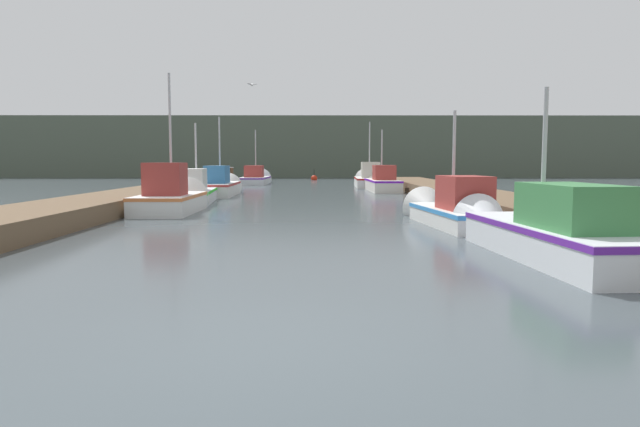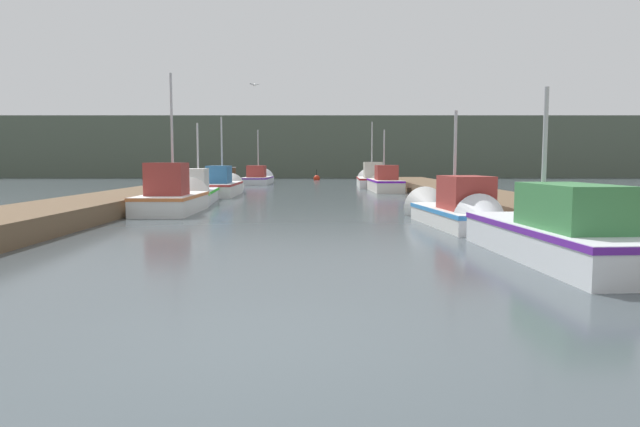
{
  "view_description": "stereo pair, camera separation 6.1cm",
  "coord_description": "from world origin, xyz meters",
  "px_view_note": "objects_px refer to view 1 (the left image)",
  "views": [
    {
      "loc": [
        0.47,
        -5.0,
        1.69
      ],
      "look_at": [
        0.55,
        8.81,
        0.41
      ],
      "focal_mm": 32.0,
      "sensor_mm": 36.0,
      "label": 1
    },
    {
      "loc": [
        0.53,
        -5.0,
        1.69
      ],
      "look_at": [
        0.55,
        8.81,
        0.41
      ],
      "focal_mm": 32.0,
      "sensor_mm": 36.0,
      "label": 2
    }
  ],
  "objects_px": {
    "fishing_boat_3": "(198,192)",
    "mooring_piling_2": "(231,176)",
    "fishing_boat_4": "(221,186)",
    "fishing_boat_7": "(256,178)",
    "fishing_boat_0": "(536,229)",
    "fishing_boat_1": "(449,209)",
    "mooring_piling_3": "(542,214)",
    "channel_buoy": "(314,178)",
    "fishing_boat_5": "(381,183)",
    "fishing_boat_2": "(173,197)",
    "mooring_piling_1": "(572,218)",
    "seagull_lead": "(252,85)",
    "fishing_boat_6": "(369,179)",
    "mooring_piling_0": "(377,173)"
  },
  "relations": [
    {
      "from": "fishing_boat_5",
      "to": "fishing_boat_7",
      "type": "relative_size",
      "value": 1.04
    },
    {
      "from": "fishing_boat_3",
      "to": "mooring_piling_2",
      "type": "distance_m",
      "value": 16.08
    },
    {
      "from": "mooring_piling_1",
      "to": "fishing_boat_3",
      "type": "bearing_deg",
      "value": 127.89
    },
    {
      "from": "fishing_boat_2",
      "to": "seagull_lead",
      "type": "xyz_separation_m",
      "value": [
        1.42,
        11.28,
        5.15
      ]
    },
    {
      "from": "fishing_boat_3",
      "to": "fishing_boat_5",
      "type": "relative_size",
      "value": 0.99
    },
    {
      "from": "fishing_boat_7",
      "to": "seagull_lead",
      "type": "distance_m",
      "value": 12.98
    },
    {
      "from": "mooring_piling_1",
      "to": "seagull_lead",
      "type": "xyz_separation_m",
      "value": [
        -8.31,
        19.14,
        5.04
      ]
    },
    {
      "from": "fishing_boat_6",
      "to": "channel_buoy",
      "type": "xyz_separation_m",
      "value": [
        -3.66,
        12.45,
        -0.32
      ]
    },
    {
      "from": "fishing_boat_1",
      "to": "mooring_piling_2",
      "type": "xyz_separation_m",
      "value": [
        -9.51,
        24.6,
        0.23
      ]
    },
    {
      "from": "fishing_boat_0",
      "to": "seagull_lead",
      "type": "xyz_separation_m",
      "value": [
        -7.32,
        19.93,
        5.17
      ]
    },
    {
      "from": "fishing_boat_2",
      "to": "fishing_boat_1",
      "type": "bearing_deg",
      "value": -23.84
    },
    {
      "from": "fishing_boat_5",
      "to": "fishing_boat_0",
      "type": "bearing_deg",
      "value": -90.26
    },
    {
      "from": "fishing_boat_6",
      "to": "seagull_lead",
      "type": "height_order",
      "value": "seagull_lead"
    },
    {
      "from": "seagull_lead",
      "to": "fishing_boat_3",
      "type": "bearing_deg",
      "value": -141.95
    },
    {
      "from": "mooring_piling_0",
      "to": "mooring_piling_3",
      "type": "distance_m",
      "value": 33.61
    },
    {
      "from": "fishing_boat_1",
      "to": "fishing_boat_7",
      "type": "relative_size",
      "value": 0.83
    },
    {
      "from": "mooring_piling_2",
      "to": "mooring_piling_0",
      "type": "bearing_deg",
      "value": 28.22
    },
    {
      "from": "fishing_boat_1",
      "to": "fishing_boat_3",
      "type": "distance_m",
      "value": 12.08
    },
    {
      "from": "fishing_boat_4",
      "to": "channel_buoy",
      "type": "xyz_separation_m",
      "value": [
        4.49,
        21.8,
        -0.3
      ]
    },
    {
      "from": "fishing_boat_2",
      "to": "mooring_piling_0",
      "type": "height_order",
      "value": "fishing_boat_2"
    },
    {
      "from": "mooring_piling_3",
      "to": "mooring_piling_1",
      "type": "bearing_deg",
      "value": -79.26
    },
    {
      "from": "fishing_boat_0",
      "to": "channel_buoy",
      "type": "relative_size",
      "value": 5.85
    },
    {
      "from": "fishing_boat_4",
      "to": "channel_buoy",
      "type": "distance_m",
      "value": 22.26
    },
    {
      "from": "fishing_boat_6",
      "to": "fishing_boat_0",
      "type": "bearing_deg",
      "value": -87.32
    },
    {
      "from": "fishing_boat_5",
      "to": "mooring_piling_3",
      "type": "distance_m",
      "value": 20.47
    },
    {
      "from": "fishing_boat_5",
      "to": "mooring_piling_2",
      "type": "distance_m",
      "value": 12.1
    },
    {
      "from": "fishing_boat_6",
      "to": "seagull_lead",
      "type": "relative_size",
      "value": 11.93
    },
    {
      "from": "fishing_boat_0",
      "to": "fishing_boat_1",
      "type": "height_order",
      "value": "fishing_boat_1"
    },
    {
      "from": "fishing_boat_7",
      "to": "mooring_piling_2",
      "type": "bearing_deg",
      "value": -124.5
    },
    {
      "from": "mooring_piling_1",
      "to": "fishing_boat_1",
      "type": "bearing_deg",
      "value": 108.44
    },
    {
      "from": "fishing_boat_2",
      "to": "mooring_piling_1",
      "type": "bearing_deg",
      "value": -39.11
    },
    {
      "from": "fishing_boat_1",
      "to": "fishing_boat_7",
      "type": "xyz_separation_m",
      "value": [
        -7.99,
        26.76,
        -0.0
      ]
    },
    {
      "from": "fishing_boat_2",
      "to": "mooring_piling_1",
      "type": "xyz_separation_m",
      "value": [
        9.73,
        -7.86,
        0.1
      ]
    },
    {
      "from": "fishing_boat_1",
      "to": "mooring_piling_1",
      "type": "distance_m",
      "value": 4.44
    },
    {
      "from": "fishing_boat_5",
      "to": "seagull_lead",
      "type": "height_order",
      "value": "seagull_lead"
    },
    {
      "from": "fishing_boat_2",
      "to": "fishing_boat_6",
      "type": "bearing_deg",
      "value": 65.95
    },
    {
      "from": "fishing_boat_4",
      "to": "fishing_boat_7",
      "type": "bearing_deg",
      "value": 87.88
    },
    {
      "from": "fishing_boat_1",
      "to": "channel_buoy",
      "type": "distance_m",
      "value": 34.83
    },
    {
      "from": "fishing_boat_1",
      "to": "mooring_piling_2",
      "type": "bearing_deg",
      "value": 105.49
    },
    {
      "from": "fishing_boat_3",
      "to": "seagull_lead",
      "type": "height_order",
      "value": "seagull_lead"
    },
    {
      "from": "fishing_boat_3",
      "to": "fishing_boat_2",
      "type": "bearing_deg",
      "value": -92.78
    },
    {
      "from": "fishing_boat_6",
      "to": "mooring_piling_2",
      "type": "relative_size",
      "value": 4.86
    },
    {
      "from": "fishing_boat_0",
      "to": "fishing_boat_5",
      "type": "distance_m",
      "value": 22.24
    },
    {
      "from": "fishing_boat_6",
      "to": "fishing_boat_4",
      "type": "bearing_deg",
      "value": -129.53
    },
    {
      "from": "mooring_piling_1",
      "to": "mooring_piling_3",
      "type": "relative_size",
      "value": 1.04
    },
    {
      "from": "fishing_boat_7",
      "to": "mooring_piling_0",
      "type": "bearing_deg",
      "value": 22.1
    },
    {
      "from": "mooring_piling_2",
      "to": "fishing_boat_4",
      "type": "bearing_deg",
      "value": -84.02
    },
    {
      "from": "fishing_boat_2",
      "to": "channel_buoy",
      "type": "relative_size",
      "value": 4.74
    },
    {
      "from": "fishing_boat_4",
      "to": "mooring_piling_3",
      "type": "relative_size",
      "value": 5.14
    },
    {
      "from": "fishing_boat_2",
      "to": "mooring_piling_3",
      "type": "distance_m",
      "value": 11.74
    }
  ]
}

